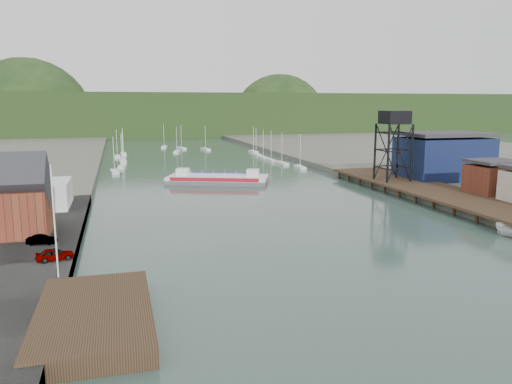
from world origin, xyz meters
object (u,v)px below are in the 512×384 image
harbor_building (3,204)px  chain_ferry (218,179)px  lift_tower (395,122)px  car_west_a (55,254)px

harbor_building → chain_ferry: bearing=50.4°
lift_tower → chain_ferry: size_ratio=0.60×
chain_ferry → car_west_a: (-31.61, -61.65, 1.30)m
harbor_building → lift_tower: bearing=20.0°
chain_ferry → car_west_a: bearing=-95.6°
lift_tower → chain_ferry: bearing=151.9°
chain_ferry → harbor_building: bearing=-108.0°
chain_ferry → lift_tower: bearing=-6.6°
lift_tower → car_west_a: 81.71m
lift_tower → harbor_building: bearing=-160.0°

